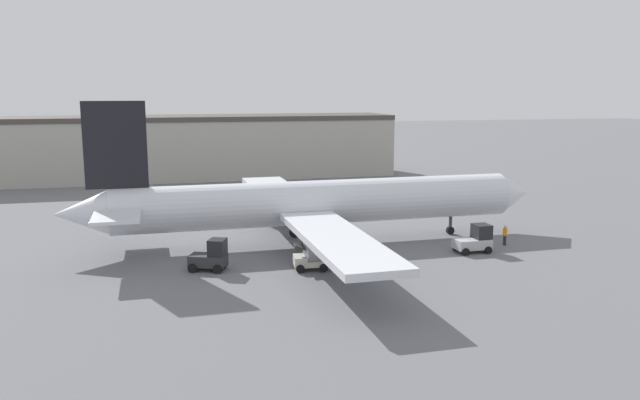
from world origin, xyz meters
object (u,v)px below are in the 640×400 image
Objects in this scene: baggage_tug at (211,256)px; pushback_tug at (475,240)px; airplane at (308,203)px; belt_loader_truck at (313,256)px; ground_crew_worker at (505,235)px.

baggage_tug is 1.03× the size of pushback_tug.
pushback_tug is at bearing -27.14° from airplane.
belt_loader_truck is at bearing -101.46° from airplane.
pushback_tug is (12.34, -6.14, -2.47)m from airplane.
baggage_tug reaches higher than belt_loader_truck.
airplane is 24.33× the size of ground_crew_worker.
baggage_tug reaches higher than ground_crew_worker.
baggage_tug is 7.35m from belt_loader_truck.
pushback_tug is at bearing 22.74° from baggage_tug.
pushback_tug is (20.99, -0.02, -0.03)m from baggage_tug.
pushback_tug is at bearing 173.44° from ground_crew_worker.
airplane is 14.17× the size of pushback_tug.
pushback_tug is (-3.51, -1.42, 0.10)m from ground_crew_worker.
ground_crew_worker is 3.79m from pushback_tug.
belt_loader_truck is 0.88× the size of pushback_tug.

